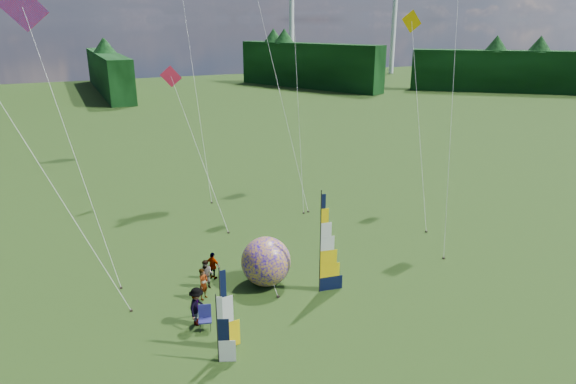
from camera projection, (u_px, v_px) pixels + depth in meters
name	position (u px, v px, depth m)	size (l,w,h in m)	color
ground	(347.00, 334.00, 22.49)	(220.00, 220.00, 0.00)	#314E20
treeline_ring	(350.00, 251.00, 21.22)	(210.00, 210.00, 8.00)	#174D1C
turbine_left	(395.00, 12.00, 127.23)	(8.00, 1.20, 30.00)	silver
turbine_right	(292.00, 11.00, 123.36)	(8.00, 1.20, 30.00)	silver
feather_banner_main	(320.00, 244.00, 25.17)	(1.41, 0.10, 5.23)	black
side_banner_left	(221.00, 311.00, 20.87)	(1.01, 0.10, 3.65)	yellow
side_banner_far	(217.00, 330.00, 20.19)	(0.89, 0.10, 2.98)	white
bol_inflatable	(266.00, 261.00, 26.37)	(2.57, 2.57, 2.57)	#1800A8
spectator_a	(203.00, 284.00, 25.11)	(0.59, 0.39, 1.62)	#66594C
spectator_b	(206.00, 274.00, 26.15)	(0.74, 0.37, 1.53)	#66594C
spectator_c	(197.00, 306.00, 22.96)	(1.17, 0.43, 1.81)	#66594C
spectator_d	(213.00, 266.00, 27.06)	(0.89, 0.36, 1.51)	#66594C
camp_chair	(205.00, 318.00, 22.68)	(0.63, 0.63, 1.08)	navy
kite_whale	(272.00, 49.00, 38.43)	(3.40, 15.39, 22.06)	black
kite_rainbow_delta	(69.00, 127.00, 26.15)	(6.88, 10.89, 15.80)	#D40001
kite_parafoil	(454.00, 87.00, 30.59)	(8.76, 10.44, 18.61)	#AE0820
small_kite_red	(198.00, 141.00, 34.75)	(3.91, 10.93, 10.56)	red
small_kite_orange	(297.00, 75.00, 36.88)	(4.72, 9.45, 18.67)	orange
small_kite_yellow	(419.00, 110.00, 35.48)	(7.00, 11.35, 14.38)	#EDAA00
small_kite_pink	(47.00, 168.00, 24.25)	(7.94, 9.79, 12.86)	#FA4BB9
small_kite_green	(192.00, 61.00, 39.51)	(2.70, 11.39, 20.08)	green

